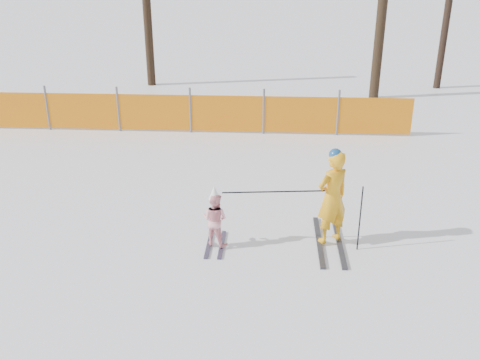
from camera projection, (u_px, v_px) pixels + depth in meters
name	position (u px, v px, depth m)	size (l,w,h in m)	color
ground	(238.00, 246.00, 9.08)	(120.00, 120.00, 0.00)	white
adult	(332.00, 198.00, 8.84)	(0.71, 1.73, 1.71)	black
child	(215.00, 219.00, 8.89)	(0.55, 0.93, 1.11)	black
ski_poles	(309.00, 203.00, 8.74)	(2.28, 0.21, 1.15)	black
safety_fence	(115.00, 112.00, 14.72)	(16.01, 0.06, 1.25)	#595960
tree_trunks	(311.00, 13.00, 18.23)	(10.88, 1.92, 5.84)	black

